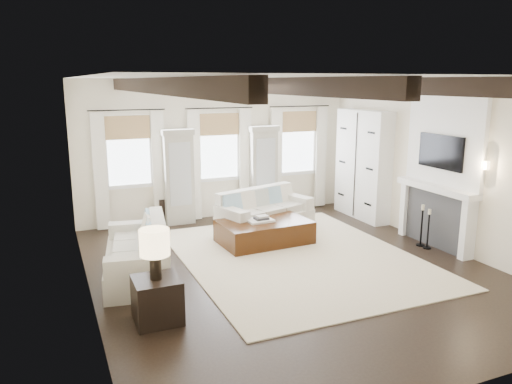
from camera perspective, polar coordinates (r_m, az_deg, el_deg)
name	(u,v)px	position (r m, az deg, el deg)	size (l,w,h in m)	color
ground	(290,269)	(8.67, 3.96, -8.73)	(7.50, 7.50, 0.00)	black
room_shell	(306,150)	(9.30, 5.75, 4.76)	(6.54, 7.54, 3.22)	white
area_rug	(297,257)	(9.21, 4.67, -7.36)	(3.99, 5.02, 0.02)	beige
sofa_back	(263,214)	(10.68, 0.86, -2.54)	(2.26, 1.51, 0.89)	beige
sofa_left	(141,255)	(8.41, -13.03, -6.98)	(1.30, 2.26, 0.92)	beige
ottoman	(264,232)	(9.88, 0.95, -4.59)	(1.74, 1.09, 0.46)	black
tray	(260,220)	(9.78, 0.44, -3.25)	(0.50, 0.38, 0.04)	white
book_lower	(261,218)	(9.77, 0.61, -3.03)	(0.26, 0.20, 0.04)	#262628
book_upper	(262,216)	(9.78, 0.71, -2.80)	(0.22, 0.17, 0.03)	beige
side_table_front	(157,300)	(6.90, -11.23, -12.00)	(0.60, 0.60, 0.60)	black
lamp_front	(155,245)	(6.63, -11.51, -5.99)	(0.39, 0.39, 0.68)	black
side_table_back	(166,210)	(11.54, -10.25, -2.00)	(0.37, 0.37, 0.56)	black
lamp_back	(165,181)	(11.39, -10.38, 1.29)	(0.34, 0.34, 0.58)	black
candlestick_near	(428,232)	(10.10, 19.06, -4.37)	(0.16, 0.16, 0.78)	black
candlestick_far	(421,229)	(10.22, 18.38, -4.00)	(0.17, 0.17, 0.82)	black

